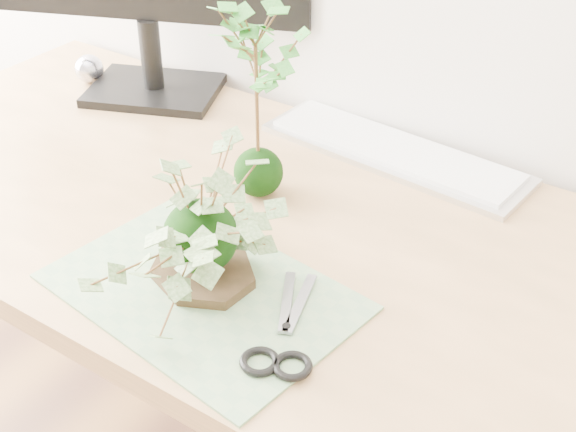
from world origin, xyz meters
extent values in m
cube|color=tan|center=(-0.10, 1.23, 0.72)|extent=(1.60, 0.70, 0.04)
cube|color=tan|center=(-0.84, 1.52, 0.35)|extent=(0.06, 0.06, 0.70)
cube|color=#699165|center=(-0.07, 1.04, 0.74)|extent=(0.44, 0.32, 0.00)
cylinder|color=black|center=(-0.09, 1.07, 0.75)|extent=(0.22, 0.22, 0.01)
sphere|color=black|center=(-0.09, 1.07, 0.81)|extent=(0.10, 0.10, 0.10)
sphere|color=black|center=(-0.16, 1.29, 0.78)|extent=(0.08, 0.08, 0.08)
cylinder|color=#55371B|center=(-0.16, 1.29, 0.89)|extent=(0.01, 0.01, 0.19)
cube|color=silver|center=(-0.04, 1.52, 0.75)|extent=(0.49, 0.18, 0.01)
cube|color=silver|center=(-0.04, 1.52, 0.75)|extent=(0.45, 0.15, 0.01)
cube|color=black|center=(-0.55, 1.47, 0.75)|extent=(0.30, 0.26, 0.02)
cylinder|color=black|center=(-0.55, 1.47, 0.83)|extent=(0.04, 0.04, 0.14)
sphere|color=silver|center=(-0.70, 1.44, 0.77)|extent=(0.06, 0.06, 0.06)
cube|color=#92929F|center=(0.06, 1.09, 0.75)|extent=(0.07, 0.11, 0.00)
cube|color=#92929F|center=(0.08, 1.09, 0.75)|extent=(0.05, 0.12, 0.00)
torus|color=black|center=(0.05, 0.98, 0.75)|extent=(0.07, 0.07, 0.01)
torus|color=black|center=(0.09, 0.98, 0.75)|extent=(0.07, 0.07, 0.01)
camera|label=1|loc=(0.50, 0.42, 1.43)|focal=50.00mm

